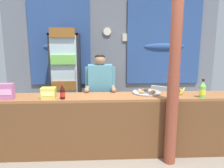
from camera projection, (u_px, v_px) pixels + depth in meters
The scene contains 14 objects.
ground_plane at pixel (116, 137), 4.15m from camera, with size 6.95×6.95×0.00m, color gray.
back_wall_curtained at pixel (113, 55), 5.49m from camera, with size 5.17×0.22×2.76m.
stall_counter at pixel (111, 120), 3.40m from camera, with size 3.87×0.50×0.94m.
timber_post at pixel (174, 78), 3.06m from camera, with size 0.19×0.17×2.67m.
drink_fridge at pixel (66, 71), 5.03m from camera, with size 0.64×0.63×2.05m.
bottle_shelf_rack at pixel (103, 91), 5.25m from camera, with size 0.48×0.28×1.16m.
plastic_lawn_chair at pixel (162, 102), 4.72m from camera, with size 0.62×0.62×0.86m.
shopkeeper at pixel (100, 87), 3.90m from camera, with size 0.53×0.42×1.55m.
soda_bottle_lime_soda at pixel (203, 90), 3.30m from camera, with size 0.09×0.09×0.28m.
soda_bottle_cola at pixel (62, 92), 3.22m from camera, with size 0.07×0.07×0.24m.
snack_box_instant_noodle at pixel (49, 93), 3.25m from camera, with size 0.20×0.14×0.17m.
snack_box_wafer at pixel (6, 91), 3.20m from camera, with size 0.21×0.11×0.24m.
pastry_tray at pixel (146, 92), 3.58m from camera, with size 0.46×0.46×0.06m.
banana_bunch at pixel (177, 92), 3.45m from camera, with size 0.27×0.07×0.16m.
Camera 1 is at (-0.26, -2.80, 1.80)m, focal length 35.52 mm.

